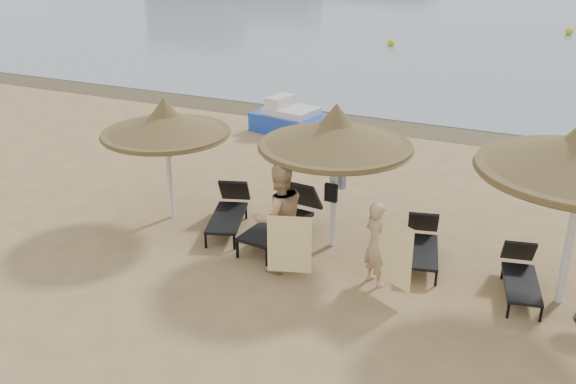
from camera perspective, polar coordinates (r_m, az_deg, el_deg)
name	(u,v)px	position (r m, az deg, el deg)	size (l,w,h in m)	color
ground	(284,279)	(11.01, -0.36, -7.78)	(160.00, 160.00, 0.00)	tan
wet_sand_strip	(419,130)	(19.26, 11.57, 5.45)	(200.00, 1.60, 0.01)	brown
palapa_left	(165,123)	(12.75, -10.85, 6.02)	(2.54, 2.54, 2.52)	silver
palapa_center	(336,134)	(11.31, 4.28, 5.14)	(2.76, 2.76, 2.74)	silver
lounger_far_left	(229,210)	(12.74, -5.24, -1.58)	(1.13, 1.88, 0.80)	black
lounger_near_left	(284,217)	(12.23, -0.32, -2.25)	(0.91, 2.16, 0.94)	black
lounger_near_right	(422,243)	(11.72, 11.85, -4.45)	(0.90, 1.73, 0.74)	black
lounger_far_right	(521,274)	(11.20, 19.97, -6.86)	(0.83, 1.66, 0.71)	black
person_left	(279,210)	(10.82, -0.79, -1.57)	(1.04, 0.68, 2.27)	tan
person_right	(377,237)	(10.59, 7.91, -3.99)	(0.80, 0.52, 1.73)	tan
towel_left	(289,245)	(10.59, 0.12, -4.70)	(0.71, 0.24, 1.03)	yellow
towel_right	(393,253)	(10.34, 9.33, -5.36)	(0.72, 0.39, 1.12)	yellow
bag_patterned	(338,177)	(11.76, 4.46, 1.34)	(0.33, 0.22, 0.40)	white
bag_dark	(331,193)	(11.53, 3.85, -0.07)	(0.24, 0.09, 0.33)	black
pedal_boat	(291,119)	(18.56, 0.23, 6.46)	(2.39, 1.71, 1.01)	blue
buoy_left	(391,43)	(32.64, 9.14, 12.97)	(0.35, 0.35, 0.35)	yellow
buoy_mid	(569,31)	(38.66, 23.73, 12.95)	(0.41, 0.41, 0.41)	yellow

